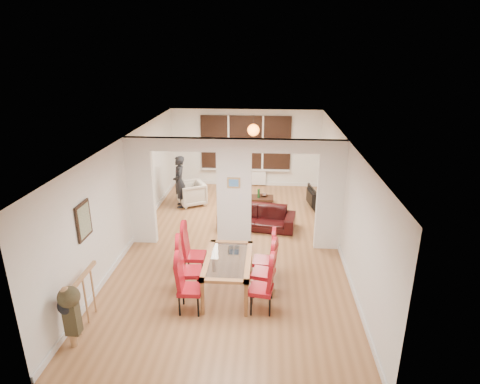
# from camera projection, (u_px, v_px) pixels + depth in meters

# --- Properties ---
(floor) EXTENTS (5.00, 9.00, 0.01)m
(floor) POSITION_uv_depth(u_px,v_px,m) (234.00, 244.00, 9.72)
(floor) COLOR #96643C
(floor) RESTS_ON ground
(room_walls) EXTENTS (5.00, 9.00, 2.60)m
(room_walls) POSITION_uv_depth(u_px,v_px,m) (234.00, 194.00, 9.28)
(room_walls) COLOR silver
(room_walls) RESTS_ON floor
(divider_wall) EXTENTS (5.00, 0.18, 2.60)m
(divider_wall) POSITION_uv_depth(u_px,v_px,m) (234.00, 194.00, 9.28)
(divider_wall) COLOR white
(divider_wall) RESTS_ON floor
(bay_window_blinds) EXTENTS (3.00, 0.08, 1.80)m
(bay_window_blinds) POSITION_uv_depth(u_px,v_px,m) (246.00, 143.00, 13.38)
(bay_window_blinds) COLOR black
(bay_window_blinds) RESTS_ON room_walls
(radiator) EXTENTS (1.40, 0.08, 0.50)m
(radiator) POSITION_uv_depth(u_px,v_px,m) (245.00, 177.00, 13.75)
(radiator) COLOR white
(radiator) RESTS_ON floor
(pendant_light) EXTENTS (0.36, 0.36, 0.36)m
(pendant_light) POSITION_uv_depth(u_px,v_px,m) (253.00, 130.00, 12.07)
(pendant_light) COLOR orange
(pendant_light) RESTS_ON room_walls
(stair_newel) EXTENTS (0.40, 1.20, 1.10)m
(stair_newel) POSITION_uv_depth(u_px,v_px,m) (84.00, 298.00, 6.69)
(stair_newel) COLOR #A6774C
(stair_newel) RESTS_ON floor
(wall_poster) EXTENTS (0.04, 0.52, 0.67)m
(wall_poster) POSITION_uv_depth(u_px,v_px,m) (84.00, 221.00, 7.10)
(wall_poster) COLOR gray
(wall_poster) RESTS_ON room_walls
(pillar_photo) EXTENTS (0.30, 0.03, 0.25)m
(pillar_photo) POSITION_uv_depth(u_px,v_px,m) (234.00, 183.00, 9.09)
(pillar_photo) COLOR #4C8CD8
(pillar_photo) RESTS_ON divider_wall
(dining_table) EXTENTS (0.87, 1.55, 0.73)m
(dining_table) POSITION_uv_depth(u_px,v_px,m) (228.00, 276.00, 7.70)
(dining_table) COLOR #915E35
(dining_table) RESTS_ON floor
(dining_chair_la) EXTENTS (0.43, 0.43, 1.03)m
(dining_chair_la) POSITION_uv_depth(u_px,v_px,m) (190.00, 286.00, 7.10)
(dining_chair_la) COLOR maroon
(dining_chair_la) RESTS_ON floor
(dining_chair_lb) EXTENTS (0.48, 0.48, 1.08)m
(dining_chair_lb) POSITION_uv_depth(u_px,v_px,m) (190.00, 268.00, 7.63)
(dining_chair_lb) COLOR maroon
(dining_chair_lb) RESTS_ON floor
(dining_chair_lc) EXTENTS (0.43, 0.43, 1.08)m
(dining_chair_lc) POSITION_uv_depth(u_px,v_px,m) (195.00, 252.00, 8.21)
(dining_chair_lc) COLOR maroon
(dining_chair_lc) RESTS_ON floor
(dining_chair_ra) EXTENTS (0.47, 0.47, 1.03)m
(dining_chair_ra) POSITION_uv_depth(u_px,v_px,m) (261.00, 286.00, 7.11)
(dining_chair_ra) COLOR maroon
(dining_chair_ra) RESTS_ON floor
(dining_chair_rb) EXTENTS (0.50, 0.50, 1.04)m
(dining_chair_rb) POSITION_uv_depth(u_px,v_px,m) (263.00, 269.00, 7.60)
(dining_chair_rb) COLOR maroon
(dining_chair_rb) RESTS_ON floor
(dining_chair_rc) EXTENTS (0.44, 0.44, 1.04)m
(dining_chair_rc) POSITION_uv_depth(u_px,v_px,m) (263.00, 257.00, 8.05)
(dining_chair_rc) COLOR maroon
(dining_chair_rc) RESTS_ON floor
(sofa) EXTENTS (2.08, 1.05, 0.58)m
(sofa) POSITION_uv_depth(u_px,v_px,m) (257.00, 217.00, 10.55)
(sofa) COLOR black
(sofa) RESTS_ON floor
(armchair) EXTENTS (1.03, 1.03, 0.70)m
(armchair) POSITION_uv_depth(u_px,v_px,m) (191.00, 193.00, 12.07)
(armchair) COLOR #BEB2A1
(armchair) RESTS_ON floor
(person) EXTENTS (0.64, 0.50, 1.55)m
(person) POSITION_uv_depth(u_px,v_px,m) (179.00, 182.00, 11.78)
(person) COLOR black
(person) RESTS_ON floor
(television) EXTENTS (1.04, 0.31, 0.59)m
(television) POSITION_uv_depth(u_px,v_px,m) (309.00, 198.00, 11.87)
(television) COLOR black
(television) RESTS_ON floor
(coffee_table) EXTENTS (1.09, 0.73, 0.23)m
(coffee_table) POSITION_uv_depth(u_px,v_px,m) (257.00, 201.00, 12.17)
(coffee_table) COLOR black
(coffee_table) RESTS_ON floor
(bottle) EXTENTS (0.07, 0.07, 0.29)m
(bottle) POSITION_uv_depth(u_px,v_px,m) (259.00, 193.00, 12.02)
(bottle) COLOR #143F19
(bottle) RESTS_ON coffee_table
(bowl) EXTENTS (0.23, 0.23, 0.06)m
(bowl) POSITION_uv_depth(u_px,v_px,m) (264.00, 195.00, 12.20)
(bowl) COLOR black
(bowl) RESTS_ON coffee_table
(shoes) EXTENTS (0.25, 0.27, 0.10)m
(shoes) POSITION_uv_depth(u_px,v_px,m) (234.00, 250.00, 9.31)
(shoes) COLOR black
(shoes) RESTS_ON floor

